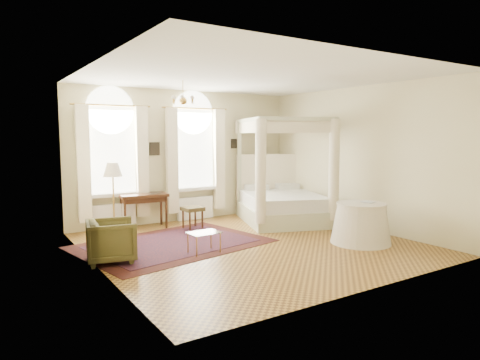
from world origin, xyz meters
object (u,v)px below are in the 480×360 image
object	(u,v)px
canopy_bed	(283,199)
armchair	(111,241)
side_table	(361,223)
nightstand	(266,202)
writing_desk	(144,199)
stool	(193,210)
coffee_table	(204,234)
floor_lamp	(113,173)

from	to	relation	value
canopy_bed	armchair	size ratio (longest dim) A/B	3.55
side_table	nightstand	bearing A→B (deg)	83.91
armchair	side_table	bearing A→B (deg)	-95.77
writing_desk	armchair	world-z (taller)	writing_desk
stool	armchair	size ratio (longest dim) A/B	0.63
canopy_bed	coffee_table	xyz separation A→B (m)	(-3.03, -1.50, -0.23)
coffee_table	side_table	bearing A→B (deg)	-19.16
stool	canopy_bed	bearing A→B (deg)	-13.22
armchair	floor_lamp	xyz separation A→B (m)	(0.62, 1.97, 0.99)
armchair	side_table	xyz separation A→B (m)	(4.63, -1.43, 0.03)
floor_lamp	side_table	size ratio (longest dim) A/B	1.32
armchair	writing_desk	bearing A→B (deg)	-20.41
canopy_bed	coffee_table	size ratio (longest dim) A/B	4.82
canopy_bed	writing_desk	xyz separation A→B (m)	(-3.22, 1.15, 0.11)
writing_desk	side_table	size ratio (longest dim) A/B	0.95
coffee_table	stool	bearing A→B (deg)	69.24
nightstand	canopy_bed	bearing A→B (deg)	-107.88
floor_lamp	canopy_bed	bearing A→B (deg)	-11.89
nightstand	floor_lamp	bearing A→B (deg)	-174.70
nightstand	coffee_table	size ratio (longest dim) A/B	0.96
floor_lamp	side_table	bearing A→B (deg)	-40.29
side_table	stool	bearing A→B (deg)	126.20
nightstand	side_table	size ratio (longest dim) A/B	0.48
canopy_bed	coffee_table	world-z (taller)	canopy_bed
stool	armchair	xyz separation A→B (m)	(-2.37, -1.65, -0.05)
nightstand	stool	bearing A→B (deg)	-164.82
stool	armchair	distance (m)	2.89
floor_lamp	armchair	bearing A→B (deg)	-107.50
armchair	side_table	size ratio (longest dim) A/B	0.67
nightstand	stool	xyz separation A→B (m)	(-2.66, -0.72, 0.13)
floor_lamp	side_table	world-z (taller)	floor_lamp
coffee_table	nightstand	bearing A→B (deg)	38.74
nightstand	stool	size ratio (longest dim) A/B	1.14
floor_lamp	side_table	xyz separation A→B (m)	(4.01, -3.40, -0.95)
canopy_bed	coffee_table	distance (m)	3.39
stool	side_table	world-z (taller)	side_table
nightstand	coffee_table	xyz separation A→B (m)	(-3.43, -2.75, 0.07)
side_table	canopy_bed	bearing A→B (deg)	89.96
writing_desk	canopy_bed	bearing A→B (deg)	-19.71
canopy_bed	stool	world-z (taller)	canopy_bed
canopy_bed	stool	size ratio (longest dim) A/B	5.67
stool	side_table	bearing A→B (deg)	-53.80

